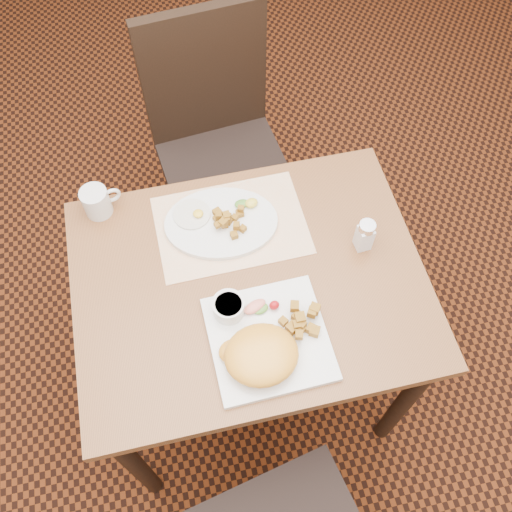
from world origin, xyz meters
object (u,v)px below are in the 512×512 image
object	(u,v)px
coffee_mug	(97,202)
plate_oval	(221,223)
salt_shaker	(365,235)
table	(250,299)
chair_far	(217,137)
plate_square	(269,339)

from	to	relation	value
coffee_mug	plate_oval	bearing A→B (deg)	-21.15
salt_shaker	plate_oval	bearing A→B (deg)	157.30
table	salt_shaker	world-z (taller)	salt_shaker
coffee_mug	salt_shaker	bearing A→B (deg)	-21.97
table	coffee_mug	xyz separation A→B (m)	(-0.35, 0.30, 0.15)
salt_shaker	table	bearing A→B (deg)	-173.69
coffee_mug	chair_far	bearing A→B (deg)	44.41
chair_far	table	bearing A→B (deg)	80.88
table	chair_far	size ratio (longest dim) A/B	0.93
plate_square	plate_oval	xyz separation A→B (m)	(-0.05, 0.35, 0.00)
plate_square	salt_shaker	world-z (taller)	salt_shaker
plate_square	coffee_mug	bearing A→B (deg)	127.38
plate_oval	salt_shaker	xyz separation A→B (m)	(0.35, -0.15, 0.04)
chair_far	coffee_mug	world-z (taller)	chair_far
table	coffee_mug	size ratio (longest dim) A/B	8.50
chair_far	plate_oval	size ratio (longest dim) A/B	3.19
plate_square	plate_oval	distance (m)	0.35
table	plate_oval	bearing A→B (deg)	101.81
table	coffee_mug	world-z (taller)	coffee_mug
salt_shaker	coffee_mug	bearing A→B (deg)	158.03
chair_far	salt_shaker	bearing A→B (deg)	106.96
plate_square	coffee_mug	distance (m)	0.60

